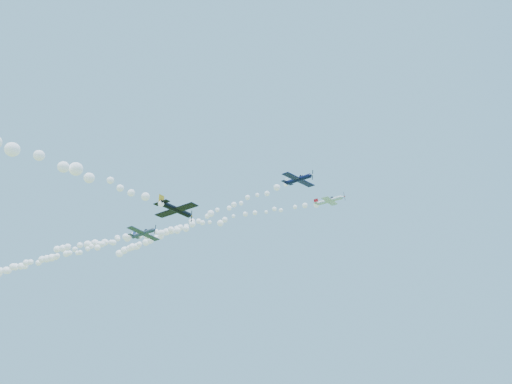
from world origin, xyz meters
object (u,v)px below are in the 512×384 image
at_px(plane_navy, 299,179).
at_px(plane_black, 176,209).
at_px(plane_grey, 144,233).
at_px(plane_white, 330,200).

height_order(plane_navy, plane_black, plane_navy).
bearing_deg(plane_grey, plane_white, 29.50).
distance_m(plane_white, plane_navy, 8.08).
bearing_deg(plane_black, plane_navy, 0.06).
xyz_separation_m(plane_grey, plane_black, (27.20, -26.32, -7.41)).
distance_m(plane_white, plane_grey, 40.18).
bearing_deg(plane_navy, plane_black, -76.89).
bearing_deg(plane_black, plane_grey, 55.57).
bearing_deg(plane_white, plane_black, -101.91).
bearing_deg(plane_navy, plane_grey, -144.82).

